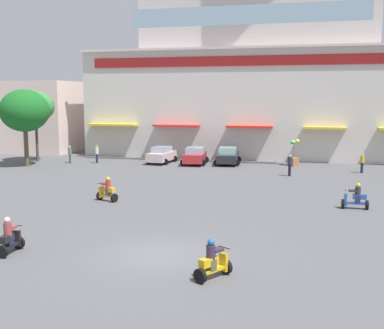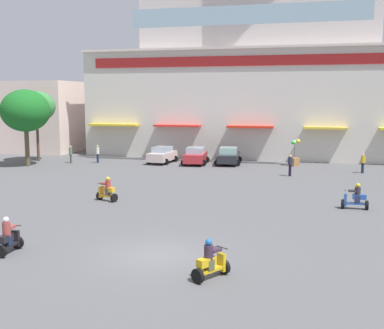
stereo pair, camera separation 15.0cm
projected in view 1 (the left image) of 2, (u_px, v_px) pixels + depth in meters
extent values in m
plane|color=#535356|center=(218.00, 193.00, 32.04)|extent=(128.00, 128.00, 0.00)
cube|color=silver|center=(257.00, 104.00, 53.11)|extent=(35.61, 11.38, 10.89)
cube|color=silver|center=(259.00, 15.00, 52.33)|extent=(23.84, 10.24, 8.20)
cube|color=red|center=(251.00, 61.00, 46.98)|extent=(32.76, 0.12, 0.98)
cube|color=beige|center=(251.00, 47.00, 46.76)|extent=(35.61, 0.70, 0.24)
cube|color=gold|center=(112.00, 125.00, 50.76)|extent=(5.37, 1.10, 0.20)
cube|color=red|center=(176.00, 126.00, 49.13)|extent=(4.75, 1.10, 0.20)
cube|color=red|center=(249.00, 127.00, 47.39)|extent=(4.51, 1.10, 0.20)
cube|color=gold|center=(325.00, 128.00, 45.72)|extent=(4.01, 1.10, 0.20)
cube|color=#99B7C6|center=(246.00, 15.00, 42.11)|extent=(20.98, 0.08, 1.64)
cube|color=beige|center=(23.00, 116.00, 57.20)|extent=(13.72, 8.08, 8.00)
cylinder|color=brown|center=(37.00, 140.00, 47.57)|extent=(0.26, 0.26, 4.10)
ellipsoid|color=#39803E|center=(35.00, 107.00, 47.11)|extent=(3.57, 3.89, 2.98)
cylinder|color=brown|center=(26.00, 147.00, 44.12)|extent=(0.40, 0.40, 3.53)
ellipsoid|color=#196220|center=(25.00, 111.00, 43.67)|extent=(4.34, 4.53, 3.80)
cube|color=beige|center=(162.00, 156.00, 46.36)|extent=(2.02, 3.99, 0.79)
cube|color=#A2B6C6|center=(162.00, 149.00, 46.27)|extent=(1.61, 2.05, 0.51)
cylinder|color=black|center=(158.00, 158.00, 47.80)|extent=(0.61, 0.22, 0.60)
cylinder|color=black|center=(174.00, 159.00, 47.26)|extent=(0.61, 0.22, 0.60)
cylinder|color=black|center=(149.00, 161.00, 45.56)|extent=(0.61, 0.22, 0.60)
cylinder|color=black|center=(165.00, 162.00, 45.02)|extent=(0.61, 0.22, 0.60)
cube|color=#B4282F|center=(195.00, 157.00, 45.57)|extent=(2.14, 4.09, 0.79)
cube|color=#99B9C7|center=(195.00, 150.00, 45.47)|extent=(1.71, 2.10, 0.53)
cylinder|color=black|center=(187.00, 159.00, 46.94)|extent=(0.61, 0.22, 0.60)
cylinder|color=black|center=(206.00, 160.00, 46.68)|extent=(0.61, 0.22, 0.60)
cylinder|color=black|center=(183.00, 163.00, 44.55)|extent=(0.61, 0.22, 0.60)
cylinder|color=black|center=(203.00, 163.00, 44.29)|extent=(0.61, 0.22, 0.60)
cube|color=#23242A|center=(228.00, 157.00, 45.62)|extent=(2.19, 4.40, 0.75)
cube|color=#96C3BA|center=(228.00, 150.00, 45.53)|extent=(1.75, 2.26, 0.57)
cylinder|color=black|center=(219.00, 159.00, 47.09)|extent=(0.61, 0.22, 0.60)
cylinder|color=black|center=(238.00, 159.00, 46.83)|extent=(0.61, 0.22, 0.60)
cylinder|color=black|center=(217.00, 163.00, 44.51)|extent=(0.61, 0.22, 0.60)
cylinder|color=black|center=(237.00, 163.00, 44.25)|extent=(0.61, 0.22, 0.60)
cylinder|color=black|center=(343.00, 204.00, 27.65)|extent=(0.15, 0.52, 0.52)
cylinder|color=black|center=(367.00, 205.00, 27.35)|extent=(0.15, 0.52, 0.52)
cube|color=#2750A2|center=(355.00, 203.00, 27.49)|extent=(1.15, 0.29, 0.10)
cube|color=#2750A2|center=(360.00, 197.00, 27.38)|extent=(0.74, 0.31, 0.28)
cube|color=#2750A2|center=(345.00, 200.00, 27.58)|extent=(0.14, 0.32, 0.70)
cylinder|color=black|center=(345.00, 190.00, 27.51)|extent=(0.04, 0.52, 0.04)
cube|color=#282B50|center=(358.00, 199.00, 27.42)|extent=(0.28, 0.32, 0.36)
cylinder|color=#312B32|center=(358.00, 191.00, 27.37)|extent=(0.32, 0.32, 0.49)
sphere|color=gold|center=(358.00, 185.00, 27.32)|extent=(0.25, 0.25, 0.25)
cube|color=#312B32|center=(353.00, 191.00, 27.43)|extent=(0.44, 0.34, 0.10)
cylinder|color=black|center=(19.00, 243.00, 20.28)|extent=(0.52, 0.16, 0.52)
cylinder|color=black|center=(2.00, 252.00, 19.09)|extent=(0.52, 0.16, 0.52)
cube|color=black|center=(10.00, 246.00, 19.68)|extent=(0.32, 1.09, 0.10)
cube|color=black|center=(7.00, 239.00, 19.42)|extent=(0.32, 0.70, 0.28)
cube|color=black|center=(17.00, 238.00, 20.13)|extent=(0.32, 0.15, 0.67)
cylinder|color=black|center=(16.00, 226.00, 20.08)|extent=(0.52, 0.05, 0.04)
cube|color=#18233B|center=(8.00, 241.00, 19.53)|extent=(0.33, 0.29, 0.36)
cylinder|color=#933E39|center=(8.00, 230.00, 19.46)|extent=(0.33, 0.33, 0.57)
sphere|color=silver|center=(7.00, 220.00, 19.41)|extent=(0.25, 0.25, 0.25)
cube|color=#933E39|center=(11.00, 227.00, 19.72)|extent=(0.36, 0.45, 0.10)
cylinder|color=black|center=(226.00, 267.00, 17.42)|extent=(0.52, 0.40, 0.52)
cylinder|color=black|center=(200.00, 276.00, 16.52)|extent=(0.52, 0.40, 0.52)
cube|color=gold|center=(213.00, 270.00, 16.97)|extent=(0.86, 1.12, 0.10)
cube|color=gold|center=(209.00, 262.00, 16.76)|extent=(0.65, 0.78, 0.28)
cube|color=gold|center=(224.00, 262.00, 17.30)|extent=(0.35, 0.29, 0.65)
cylinder|color=black|center=(224.00, 247.00, 17.25)|extent=(0.46, 0.31, 0.04)
cube|color=#505338|center=(211.00, 264.00, 16.84)|extent=(0.42, 0.41, 0.36)
cylinder|color=#372639|center=(211.00, 252.00, 16.78)|extent=(0.44, 0.44, 0.51)
sphere|color=#1F61A5|center=(211.00, 242.00, 16.73)|extent=(0.25, 0.25, 0.25)
cube|color=#372639|center=(217.00, 250.00, 16.98)|extent=(0.52, 0.55, 0.10)
cylinder|color=black|center=(100.00, 196.00, 29.91)|extent=(0.32, 0.54, 0.52)
cylinder|color=black|center=(114.00, 198.00, 29.24)|extent=(0.32, 0.54, 0.52)
cube|color=gold|center=(107.00, 196.00, 29.57)|extent=(1.09, 0.63, 0.10)
cube|color=gold|center=(110.00, 190.00, 29.39)|extent=(0.74, 0.52, 0.28)
cube|color=gold|center=(101.00, 192.00, 29.81)|extent=(0.24, 0.35, 0.70)
cylinder|color=black|center=(101.00, 183.00, 29.75)|extent=(0.22, 0.50, 0.04)
cube|color=#564F4C|center=(108.00, 191.00, 29.46)|extent=(0.37, 0.40, 0.36)
cylinder|color=#A5372D|center=(108.00, 185.00, 29.40)|extent=(0.41, 0.41, 0.49)
sphere|color=gold|center=(108.00, 179.00, 29.35)|extent=(0.25, 0.25, 0.25)
cube|color=#A5372D|center=(105.00, 184.00, 29.55)|extent=(0.53, 0.47, 0.10)
cylinder|color=#47493B|center=(70.00, 159.00, 46.30)|extent=(0.27, 0.27, 0.81)
cylinder|color=#4E6C52|center=(70.00, 151.00, 46.20)|extent=(0.44, 0.44, 0.64)
sphere|color=tan|center=(70.00, 147.00, 46.14)|extent=(0.22, 0.22, 0.22)
cylinder|color=black|center=(290.00, 170.00, 38.82)|extent=(0.31, 0.31, 0.91)
cylinder|color=#232839|center=(290.00, 161.00, 38.72)|extent=(0.50, 0.50, 0.60)
sphere|color=#CDAA87|center=(290.00, 156.00, 38.66)|extent=(0.23, 0.23, 0.23)
cylinder|color=#17283F|center=(362.00, 168.00, 40.37)|extent=(0.30, 0.30, 0.86)
cylinder|color=gold|center=(362.00, 160.00, 40.27)|extent=(0.49, 0.49, 0.55)
sphere|color=tan|center=(363.00, 155.00, 40.22)|extent=(0.22, 0.22, 0.22)
cylinder|color=#172342|center=(97.00, 158.00, 46.49)|extent=(0.27, 0.27, 0.86)
cylinder|color=silver|center=(97.00, 151.00, 46.38)|extent=(0.44, 0.44, 0.62)
sphere|color=tan|center=(97.00, 146.00, 46.32)|extent=(0.22, 0.22, 0.22)
cube|color=#9B673B|center=(294.00, 162.00, 44.56)|extent=(1.00, 1.08, 0.75)
cylinder|color=#4C4C4C|center=(294.00, 151.00, 44.43)|extent=(0.04, 0.04, 1.20)
sphere|color=yellow|center=(297.00, 141.00, 44.23)|extent=(0.39, 0.39, 0.39)
sphere|color=#35A3E1|center=(294.00, 142.00, 44.59)|extent=(0.35, 0.35, 0.35)
sphere|color=#4ECD51|center=(292.00, 142.00, 44.33)|extent=(0.37, 0.37, 0.37)
sphere|color=#4EBF53|center=(294.00, 143.00, 44.08)|extent=(0.30, 0.30, 0.30)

